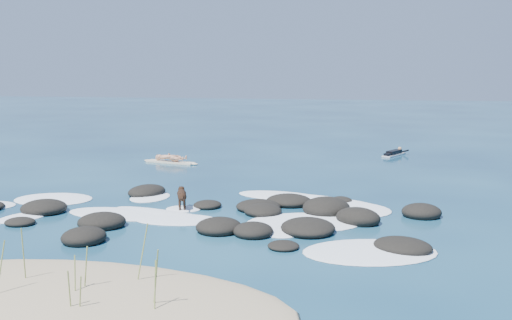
# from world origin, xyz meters

# --- Properties ---
(ground) EXTENTS (160.00, 160.00, 0.00)m
(ground) POSITION_xyz_m (0.00, 0.00, 0.00)
(ground) COLOR #0A2642
(ground) RESTS_ON ground
(sand_dune) EXTENTS (9.00, 4.40, 0.60)m
(sand_dune) POSITION_xyz_m (0.00, -8.20, 0.00)
(sand_dune) COLOR #9E8966
(sand_dune) RESTS_ON ground
(dune_grass) EXTENTS (4.00, 1.65, 1.23)m
(dune_grass) POSITION_xyz_m (0.10, -8.30, 0.63)
(dune_grass) COLOR olive
(dune_grass) RESTS_ON ground
(reef_rocks) EXTENTS (14.54, 7.24, 0.63)m
(reef_rocks) POSITION_xyz_m (1.53, -1.45, 0.12)
(reef_rocks) COLOR black
(reef_rocks) RESTS_ON ground
(breaking_foam) EXTENTS (14.59, 8.13, 0.12)m
(breaking_foam) POSITION_xyz_m (1.10, -0.93, 0.01)
(breaking_foam) COLOR white
(breaking_foam) RESTS_ON ground
(standing_surfer_rig) EXTENTS (2.97, 1.01, 1.70)m
(standing_surfer_rig) POSITION_xyz_m (-4.25, 7.97, 0.67)
(standing_surfer_rig) COLOR beige
(standing_surfer_rig) RESTS_ON ground
(paddling_surfer_rig) EXTENTS (1.38, 2.12, 0.38)m
(paddling_surfer_rig) POSITION_xyz_m (6.06, 13.01, 0.13)
(paddling_surfer_rig) COLOR silver
(paddling_surfer_rig) RESTS_ON ground
(dog) EXTENTS (0.55, 1.05, 0.70)m
(dog) POSITION_xyz_m (-0.39, -0.79, 0.46)
(dog) COLOR black
(dog) RESTS_ON ground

